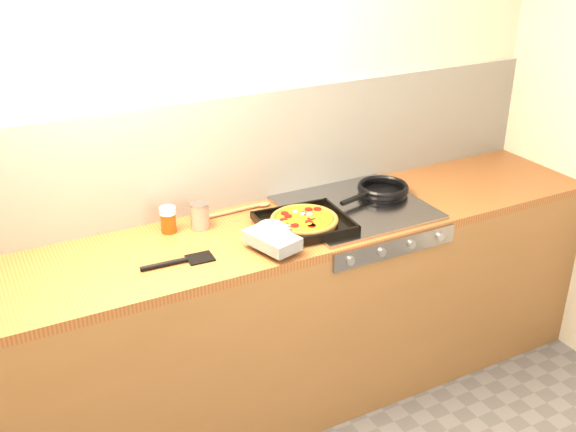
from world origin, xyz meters
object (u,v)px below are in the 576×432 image
pizza_on_tray (295,225)px  tomato_can (200,216)px  frying_pan (382,190)px  juice_glass (168,220)px

pizza_on_tray → tomato_can: size_ratio=4.35×
tomato_can → pizza_on_tray: bearing=-36.2°
pizza_on_tray → frying_pan: bearing=15.5°
pizza_on_tray → frying_pan: 0.56m
pizza_on_tray → tomato_can: 0.40m
pizza_on_tray → juice_glass: juice_glass is taller
pizza_on_tray → frying_pan: pizza_on_tray is taller
frying_pan → juice_glass: juice_glass is taller
frying_pan → juice_glass: 1.00m
juice_glass → frying_pan: bearing=-6.5°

